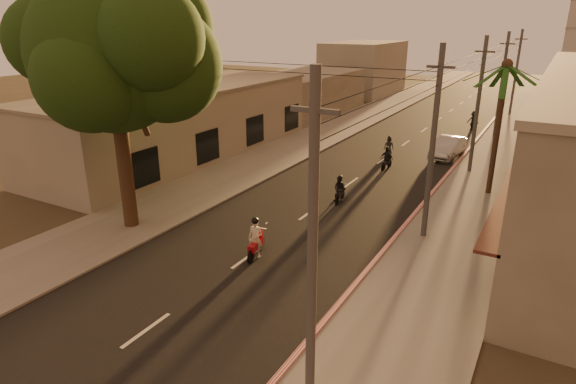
% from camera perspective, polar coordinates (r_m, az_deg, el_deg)
% --- Properties ---
extents(ground, '(160.00, 160.00, 0.00)m').
position_cam_1_polar(ground, '(20.02, -8.23, -10.09)').
color(ground, '#383023').
rests_on(ground, ground).
extents(road, '(10.00, 140.00, 0.02)m').
position_cam_1_polar(road, '(36.64, 11.10, 3.73)').
color(road, black).
rests_on(road, ground).
extents(sidewalk_right, '(5.00, 140.00, 0.12)m').
position_cam_1_polar(sidewalk_right, '(35.13, 22.73, 1.92)').
color(sidewalk_right, slate).
rests_on(sidewalk_right, ground).
extents(sidewalk_left, '(5.00, 140.00, 0.12)m').
position_cam_1_polar(sidewalk_left, '(39.52, 0.75, 5.34)').
color(sidewalk_left, slate).
rests_on(sidewalk_left, ground).
extents(curb_stripe, '(0.20, 60.00, 0.20)m').
position_cam_1_polar(curb_stripe, '(30.74, 17.05, 0.27)').
color(curb_stripe, '#B61813').
rests_on(curb_stripe, ground).
extents(left_building, '(8.20, 24.20, 5.20)m').
position_cam_1_polar(left_building, '(37.85, -12.45, 8.18)').
color(left_building, gray).
rests_on(left_building, ground).
extents(broadleaf_tree, '(9.60, 8.70, 12.10)m').
position_cam_1_polar(broadleaf_tree, '(23.58, -19.29, 15.25)').
color(broadleaf_tree, black).
rests_on(broadleaf_tree, ground).
extents(palm_tree, '(5.00, 5.00, 8.20)m').
position_cam_1_polar(palm_tree, '(29.82, 24.43, 12.77)').
color(palm_tree, black).
rests_on(palm_tree, ground).
extents(utility_poles, '(1.20, 48.26, 9.00)m').
position_cam_1_polar(utility_poles, '(34.05, 21.99, 12.71)').
color(utility_poles, '#38383A').
rests_on(utility_poles, ground).
extents(filler_left_near, '(8.00, 14.00, 4.40)m').
position_cam_1_polar(filler_left_near, '(54.24, 1.91, 11.59)').
color(filler_left_near, gray).
rests_on(filler_left_near, ground).
extents(filler_left_far, '(8.00, 14.00, 7.00)m').
position_cam_1_polar(filler_left_far, '(70.42, 8.98, 14.31)').
color(filler_left_far, gray).
rests_on(filler_left_far, ground).
extents(scooter_red, '(0.89, 1.90, 1.89)m').
position_cam_1_polar(scooter_red, '(21.18, -3.85, -5.62)').
color(scooter_red, black).
rests_on(scooter_red, ground).
extents(scooter_mid_a, '(0.88, 1.65, 1.62)m').
position_cam_1_polar(scooter_mid_a, '(27.62, 6.16, 0.26)').
color(scooter_mid_a, black).
rests_on(scooter_mid_a, ground).
extents(scooter_mid_b, '(0.97, 1.68, 1.64)m').
position_cam_1_polar(scooter_mid_b, '(34.27, 11.61, 3.84)').
color(scooter_mid_b, black).
rests_on(scooter_mid_b, ground).
extents(scooter_far_a, '(1.03, 1.54, 1.57)m').
position_cam_1_polar(scooter_far_a, '(37.79, 11.86, 5.28)').
color(scooter_far_a, black).
rests_on(scooter_far_a, ground).
extents(scooter_far_b, '(1.09, 1.76, 1.72)m').
position_cam_1_polar(scooter_far_b, '(49.67, 21.07, 7.88)').
color(scooter_far_b, black).
rests_on(scooter_far_b, ground).
extents(parked_car, '(2.32, 4.90, 1.53)m').
position_cam_1_polar(parked_car, '(38.63, 18.46, 5.06)').
color(parked_car, '#9B9DA2').
rests_on(parked_car, ground).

